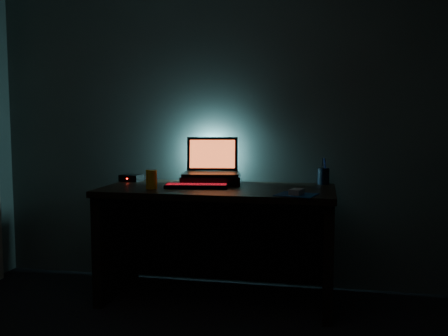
{
  "coord_description": "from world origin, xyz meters",
  "views": [
    {
      "loc": [
        0.67,
        -1.53,
        1.18
      ],
      "look_at": [
        0.05,
        1.57,
        0.88
      ],
      "focal_mm": 40.0,
      "sensor_mm": 36.0,
      "label": 1
    }
  ],
  "objects_px": {
    "router": "(131,178)",
    "pen_cup": "(323,176)",
    "juice_glass": "(151,179)",
    "keyboard": "(196,186)",
    "laptop": "(212,166)",
    "mouse": "(297,192)"
  },
  "relations": [
    {
      "from": "router",
      "to": "pen_cup",
      "type": "bearing_deg",
      "value": 12.66
    },
    {
      "from": "juice_glass",
      "to": "router",
      "type": "bearing_deg",
      "value": 127.82
    },
    {
      "from": "keyboard",
      "to": "pen_cup",
      "type": "distance_m",
      "value": 0.88
    },
    {
      "from": "laptop",
      "to": "pen_cup",
      "type": "distance_m",
      "value": 0.77
    },
    {
      "from": "pen_cup",
      "to": "juice_glass",
      "type": "height_order",
      "value": "juice_glass"
    },
    {
      "from": "keyboard",
      "to": "router",
      "type": "height_order",
      "value": "router"
    },
    {
      "from": "laptop",
      "to": "mouse",
      "type": "xyz_separation_m",
      "value": [
        0.61,
        -0.46,
        -0.1
      ]
    },
    {
      "from": "juice_glass",
      "to": "pen_cup",
      "type": "bearing_deg",
      "value": 22.62
    },
    {
      "from": "laptop",
      "to": "juice_glass",
      "type": "height_order",
      "value": "laptop"
    },
    {
      "from": "juice_glass",
      "to": "router",
      "type": "xyz_separation_m",
      "value": [
        -0.28,
        0.36,
        -0.04
      ]
    },
    {
      "from": "juice_glass",
      "to": "router",
      "type": "distance_m",
      "value": 0.46
    },
    {
      "from": "keyboard",
      "to": "router",
      "type": "distance_m",
      "value": 0.61
    },
    {
      "from": "pen_cup",
      "to": "router",
      "type": "distance_m",
      "value": 1.36
    },
    {
      "from": "mouse",
      "to": "laptop",
      "type": "bearing_deg",
      "value": 158.06
    },
    {
      "from": "mouse",
      "to": "pen_cup",
      "type": "relative_size",
      "value": 0.95
    },
    {
      "from": "keyboard",
      "to": "laptop",
      "type": "bearing_deg",
      "value": 73.61
    },
    {
      "from": "pen_cup",
      "to": "mouse",
      "type": "bearing_deg",
      "value": -105.82
    },
    {
      "from": "pen_cup",
      "to": "laptop",
      "type": "bearing_deg",
      "value": -174.08
    },
    {
      "from": "mouse",
      "to": "pen_cup",
      "type": "distance_m",
      "value": 0.56
    },
    {
      "from": "pen_cup",
      "to": "router",
      "type": "xyz_separation_m",
      "value": [
        -1.35,
        -0.09,
        -0.03
      ]
    },
    {
      "from": "router",
      "to": "juice_glass",
      "type": "bearing_deg",
      "value": -43.23
    },
    {
      "from": "laptop",
      "to": "router",
      "type": "distance_m",
      "value": 0.6
    }
  ]
}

